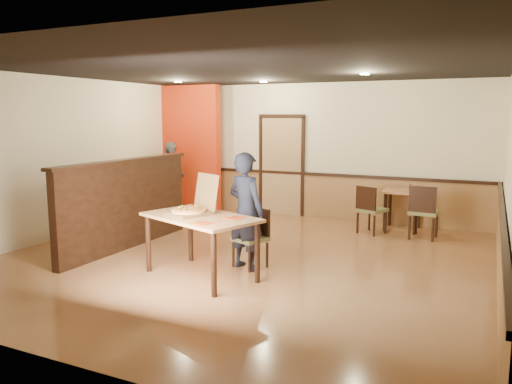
% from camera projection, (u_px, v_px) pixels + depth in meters
% --- Properties ---
extents(floor, '(7.00, 7.00, 0.00)m').
position_uv_depth(floor, '(242.00, 259.00, 7.48)').
color(floor, '#A66D40').
rests_on(floor, ground).
extents(ceiling, '(7.00, 7.00, 0.00)m').
position_uv_depth(ceiling, '(242.00, 68.00, 7.06)').
color(ceiling, black).
rests_on(ceiling, wall_back).
extents(wall_back, '(7.00, 0.00, 7.00)m').
position_uv_depth(wall_back, '(318.00, 151.00, 10.39)').
color(wall_back, beige).
rests_on(wall_back, floor).
extents(wall_left, '(0.00, 7.00, 7.00)m').
position_uv_depth(wall_left, '(64.00, 158.00, 8.75)').
color(wall_left, beige).
rests_on(wall_left, floor).
extents(wall_right, '(0.00, 7.00, 7.00)m').
position_uv_depth(wall_right, '(511.00, 179.00, 5.79)').
color(wall_right, beige).
rests_on(wall_right, floor).
extents(wainscot_back, '(7.00, 0.04, 0.90)m').
position_uv_depth(wainscot_back, '(317.00, 196.00, 10.51)').
color(wainscot_back, olive).
rests_on(wainscot_back, floor).
extents(chair_rail_back, '(7.00, 0.06, 0.06)m').
position_uv_depth(chair_rail_back, '(317.00, 174.00, 10.42)').
color(chair_rail_back, black).
rests_on(chair_rail_back, wall_back).
extents(wainscot_right, '(0.04, 7.00, 0.90)m').
position_uv_depth(wainscot_right, '(502.00, 258.00, 5.94)').
color(wainscot_right, olive).
rests_on(wainscot_right, floor).
extents(chair_rail_right, '(0.06, 7.00, 0.06)m').
position_uv_depth(chair_rail_right, '(503.00, 219.00, 5.88)').
color(chair_rail_right, black).
rests_on(chair_rail_right, wall_right).
extents(back_door, '(0.90, 0.06, 2.10)m').
position_uv_depth(back_door, '(282.00, 166.00, 10.75)').
color(back_door, tan).
rests_on(back_door, wall_back).
extents(booth_partition, '(0.20, 3.10, 1.44)m').
position_uv_depth(booth_partition, '(126.00, 203.00, 8.04)').
color(booth_partition, black).
rests_on(booth_partition, floor).
extents(red_accent_panel, '(1.60, 0.20, 2.78)m').
position_uv_depth(red_accent_panel, '(187.00, 149.00, 11.17)').
color(red_accent_panel, red).
rests_on(red_accent_panel, floor).
extents(spot_a, '(0.14, 0.14, 0.02)m').
position_uv_depth(spot_a, '(178.00, 82.00, 9.64)').
color(spot_a, '#FDF1B1').
rests_on(spot_a, ceiling).
extents(spot_b, '(0.14, 0.14, 0.02)m').
position_uv_depth(spot_b, '(263.00, 82.00, 9.63)').
color(spot_b, '#FDF1B1').
rests_on(spot_b, ceiling).
extents(spot_c, '(0.14, 0.14, 0.02)m').
position_uv_depth(spot_c, '(365.00, 74.00, 7.81)').
color(spot_c, '#FDF1B1').
rests_on(spot_c, ceiling).
extents(main_table, '(1.76, 1.36, 0.83)m').
position_uv_depth(main_table, '(200.00, 224.00, 6.55)').
color(main_table, tan).
rests_on(main_table, floor).
extents(diner_chair, '(0.54, 0.54, 0.83)m').
position_uv_depth(diner_chair, '(253.00, 235.00, 7.07)').
color(diner_chair, olive).
rests_on(diner_chair, floor).
extents(side_chair_left, '(0.57, 0.57, 0.88)m').
position_uv_depth(side_chair_left, '(370.00, 208.00, 9.01)').
color(side_chair_left, olive).
rests_on(side_chair_left, floor).
extents(side_chair_right, '(0.49, 0.49, 0.95)m').
position_uv_depth(side_chair_right, '(423.00, 210.00, 8.61)').
color(side_chair_right, olive).
rests_on(side_chair_right, floor).
extents(side_table, '(0.73, 0.73, 0.76)m').
position_uv_depth(side_table, '(403.00, 199.00, 9.34)').
color(side_table, tan).
rests_on(side_table, floor).
extents(diner, '(0.69, 0.55, 1.64)m').
position_uv_depth(diner, '(246.00, 211.00, 6.91)').
color(diner, black).
rests_on(diner, floor).
extents(passerby, '(0.43, 0.94, 1.58)m').
position_uv_depth(passerby, '(170.00, 178.00, 10.82)').
color(passerby, gray).
rests_on(passerby, floor).
extents(pizza_box, '(0.69, 0.73, 0.52)m').
position_uv_depth(pizza_box, '(192.00, 209.00, 6.65)').
color(pizza_box, brown).
rests_on(pizza_box, main_table).
extents(pizza, '(0.59, 0.59, 0.03)m').
position_uv_depth(pizza, '(189.00, 211.00, 6.62)').
color(pizza, '#E4A153').
rests_on(pizza, pizza_box).
extents(napkin_near, '(0.25, 0.25, 0.01)m').
position_uv_depth(napkin_near, '(202.00, 223.00, 6.08)').
color(napkin_near, '#C0360D').
rests_on(napkin_near, main_table).
extents(napkin_far, '(0.27, 0.27, 0.01)m').
position_uv_depth(napkin_far, '(234.00, 218.00, 6.40)').
color(napkin_far, '#C0360D').
rests_on(napkin_far, main_table).
extents(condiment, '(0.05, 0.05, 0.13)m').
position_uv_depth(condiment, '(410.00, 187.00, 9.22)').
color(condiment, maroon).
rests_on(condiment, side_table).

